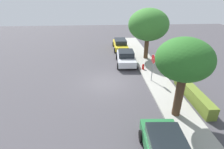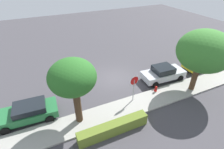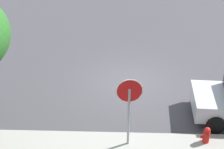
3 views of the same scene
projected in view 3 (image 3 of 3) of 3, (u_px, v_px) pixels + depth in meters
ground_plane at (130, 83)px, 14.63m from camera, size 60.00×60.00×0.00m
stop_sign at (129, 102)px, 10.31m from camera, size 0.81×0.10×2.57m
fire_hydrant at (206, 136)px, 11.10m from camera, size 0.30×0.22×0.72m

